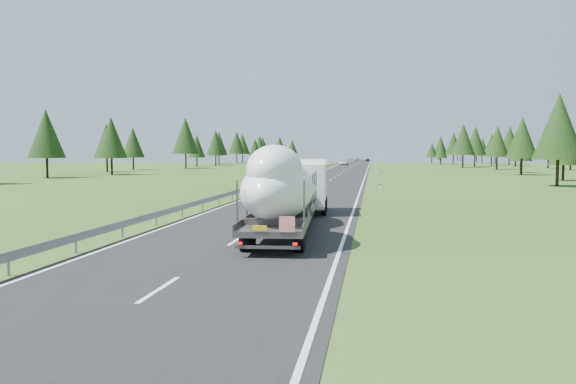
# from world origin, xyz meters

# --- Properties ---
(ground) EXTENTS (400.00, 400.00, 0.00)m
(ground) POSITION_xyz_m (0.00, 0.00, 0.00)
(ground) COLOR #2D4A18
(ground) RESTS_ON ground
(road_surface) EXTENTS (10.00, 400.00, 0.02)m
(road_surface) POSITION_xyz_m (0.00, 100.00, 0.01)
(road_surface) COLOR black
(road_surface) RESTS_ON ground
(guardrail) EXTENTS (0.10, 400.00, 0.76)m
(guardrail) POSITION_xyz_m (-5.30, 99.94, 0.60)
(guardrail) COLOR slate
(guardrail) RESTS_ON ground
(marker_posts) EXTENTS (0.13, 350.08, 1.00)m
(marker_posts) POSITION_xyz_m (6.50, 155.00, 0.54)
(marker_posts) COLOR silver
(marker_posts) RESTS_ON ground
(highway_sign) EXTENTS (0.08, 0.90, 2.60)m
(highway_sign) POSITION_xyz_m (7.20, 80.00, 1.81)
(highway_sign) COLOR slate
(highway_sign) RESTS_ON ground
(tree_line_right) EXTENTS (28.16, 325.39, 12.43)m
(tree_line_right) POSITION_xyz_m (41.17, 115.88, 6.86)
(tree_line_right) COLOR black
(tree_line_right) RESTS_ON ground
(tree_line_left) EXTENTS (16.06, 326.98, 12.56)m
(tree_line_left) POSITION_xyz_m (-43.54, 138.37, 7.01)
(tree_line_left) COLOR black
(tree_line_left) RESTS_ON ground
(boat_truck) EXTENTS (3.38, 18.39, 4.15)m
(boat_truck) POSITION_xyz_m (1.73, 3.87, 2.10)
(boat_truck) COLOR white
(boat_truck) RESTS_ON ground
(distant_van) EXTENTS (2.90, 5.81, 1.58)m
(distant_van) POSITION_xyz_m (-3.35, 153.16, 0.79)
(distant_van) COLOR silver
(distant_van) RESTS_ON ground
(distant_car_dark) EXTENTS (1.84, 3.88, 1.28)m
(distant_car_dark) POSITION_xyz_m (3.40, 231.88, 0.64)
(distant_car_dark) COLOR black
(distant_car_dark) RESTS_ON ground
(distant_car_blue) EXTENTS (1.73, 4.56, 1.48)m
(distant_car_blue) POSITION_xyz_m (-2.09, 259.17, 0.74)
(distant_car_blue) COLOR #191D46
(distant_car_blue) RESTS_ON ground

